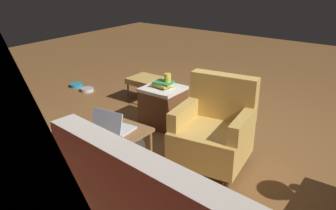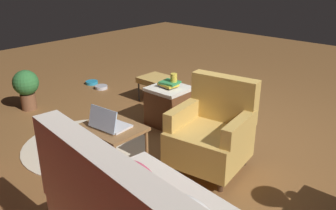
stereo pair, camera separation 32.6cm
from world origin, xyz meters
TOP-DOWN VIEW (x-y plane):
  - ground at (0.00, 0.00)m, footprint 12.00×12.00m
  - armchair at (-0.47, 0.46)m, footprint 0.75×0.76m
  - laptop_desk at (0.16, 1.15)m, footprint 0.56×0.44m
  - laptop at (0.16, 1.20)m, footprint 0.34×0.28m
  - wicker_hamper at (0.50, -0.01)m, footprint 0.45×0.45m
  - book_stack_hamper at (0.50, -0.01)m, footprint 0.24×0.22m
  - yellow_mug at (0.45, -0.04)m, footprint 0.08×0.08m
  - ottoman at (1.17, -0.47)m, footprint 0.40×0.40m
  - circular_rug at (0.81, 1.03)m, footprint 1.35×1.35m
  - pet_bowl_steel at (2.18, -0.27)m, footprint 0.20×0.20m
  - pet_bowl_teal at (2.49, -0.32)m, footprint 0.20×0.20m
  - potted_plant at (2.25, 0.91)m, footprint 0.34×0.34m

SIDE VIEW (x-z plane):
  - ground at x=0.00m, z-range 0.00..0.00m
  - circular_rug at x=0.81m, z-range 0.00..0.01m
  - pet_bowl_steel at x=2.18m, z-range 0.00..0.05m
  - pet_bowl_teal at x=2.49m, z-range 0.00..0.05m
  - wicker_hamper at x=0.50m, z-range 0.00..0.48m
  - ottoman at x=1.17m, z-range 0.13..0.49m
  - potted_plant at x=2.25m, z-range 0.06..0.61m
  - armchair at x=-0.47m, z-range -0.07..0.80m
  - laptop_desk at x=0.16m, z-range 0.18..0.66m
  - book_stack_hamper at x=0.50m, z-range 0.48..0.55m
  - laptop at x=0.16m, z-range 0.42..0.63m
  - yellow_mug at x=0.45m, z-range 0.55..0.65m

